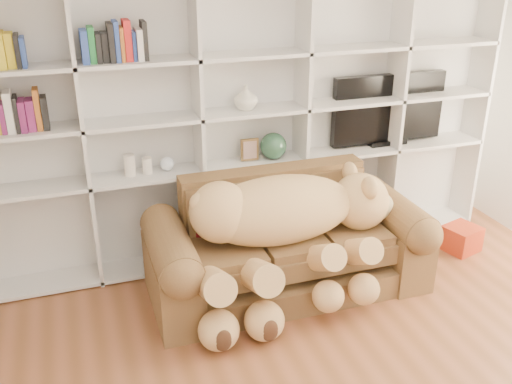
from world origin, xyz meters
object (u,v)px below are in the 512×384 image
object	(u,v)px
tv	(388,110)
teddy_bear	(284,226)
gift_box	(461,238)
sofa	(286,249)

from	to	relation	value
tv	teddy_bear	bearing A→B (deg)	-147.03
teddy_bear	gift_box	world-z (taller)	teddy_bear
teddy_bear	tv	distance (m)	1.65
teddy_bear	tv	bearing A→B (deg)	30.08
sofa	tv	size ratio (longest dim) A/B	2.00
tv	gift_box	bearing A→B (deg)	-51.94
teddy_bear	gift_box	xyz separation A→B (m)	(1.80, 0.22, -0.53)
sofa	gift_box	world-z (taller)	sofa
sofa	gift_box	size ratio (longest dim) A/B	7.51
teddy_bear	gift_box	bearing A→B (deg)	4.13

